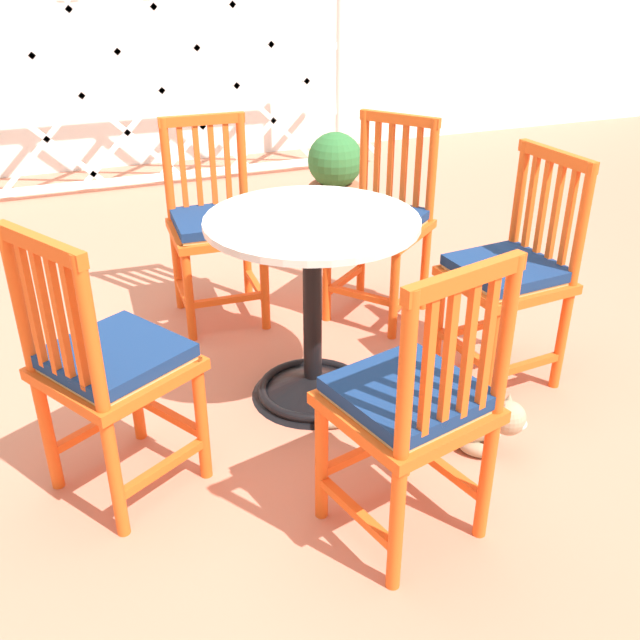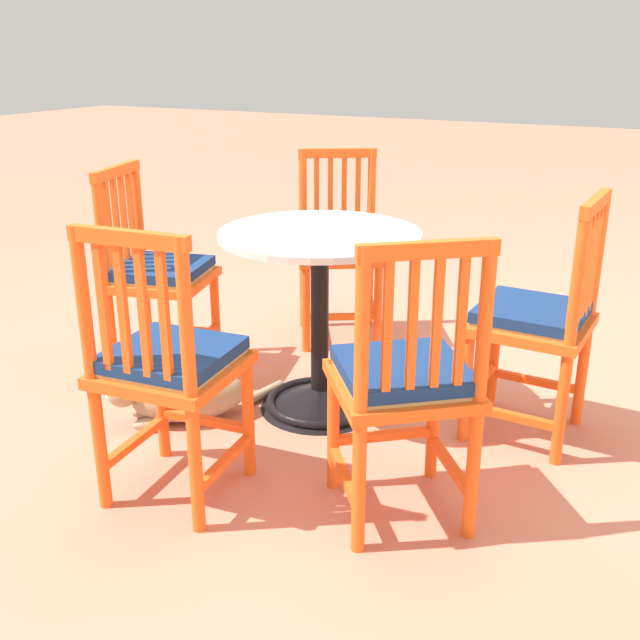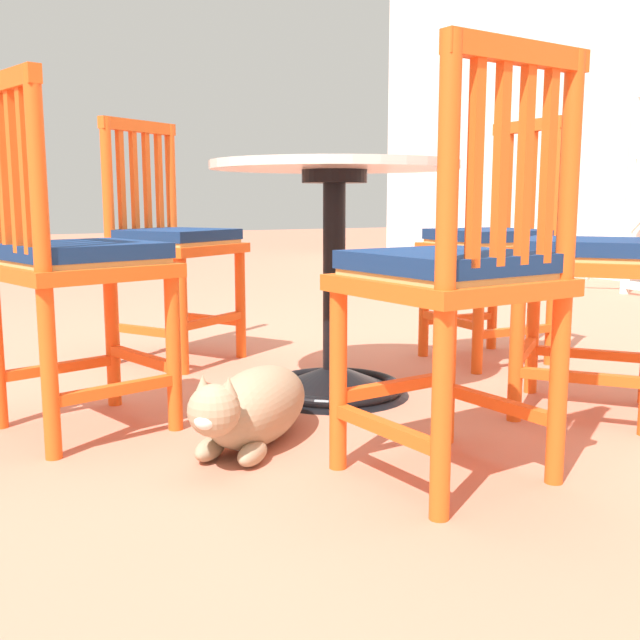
% 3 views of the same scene
% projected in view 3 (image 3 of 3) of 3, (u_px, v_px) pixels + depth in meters
% --- Properties ---
extents(ground_plane, '(24.00, 24.00, 0.00)m').
position_uv_depth(ground_plane, '(288.00, 392.00, 2.43)').
color(ground_plane, '#C6755B').
extents(cafe_table, '(0.76, 0.76, 0.73)m').
position_uv_depth(cafe_table, '(334.00, 306.00, 2.36)').
color(cafe_table, black).
rests_on(cafe_table, ground_plane).
extents(orange_chair_at_corner, '(0.56, 0.56, 0.91)m').
position_uv_depth(orange_chair_at_corner, '(598.00, 260.00, 2.13)').
color(orange_chair_at_corner, '#EA5619').
rests_on(orange_chair_at_corner, ground_plane).
extents(orange_chair_near_fence, '(0.42, 0.42, 0.91)m').
position_uv_depth(orange_chair_near_fence, '(493.00, 244.00, 2.85)').
color(orange_chair_near_fence, '#EA5619').
rests_on(orange_chair_near_fence, ground_plane).
extents(orange_chair_facing_out, '(0.55, 0.55, 0.91)m').
position_uv_depth(orange_chair_facing_out, '(172.00, 244.00, 2.85)').
color(orange_chair_facing_out, '#EA5619').
rests_on(orange_chair_facing_out, ground_plane).
extents(orange_chair_by_planter, '(0.49, 0.49, 0.91)m').
position_uv_depth(orange_chair_by_planter, '(72.00, 265.00, 1.96)').
color(orange_chair_by_planter, '#EA5619').
rests_on(orange_chair_by_planter, ground_plane).
extents(orange_chair_tucked_in, '(0.44, 0.44, 0.91)m').
position_uv_depth(orange_chair_tucked_in, '(455.00, 279.00, 1.61)').
color(orange_chair_tucked_in, '#EA5619').
rests_on(orange_chair_tucked_in, ground_plane).
extents(tabby_cat, '(0.63, 0.48, 0.23)m').
position_uv_depth(tabby_cat, '(252.00, 409.00, 1.88)').
color(tabby_cat, '#9E896B').
rests_on(tabby_cat, ground_plane).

